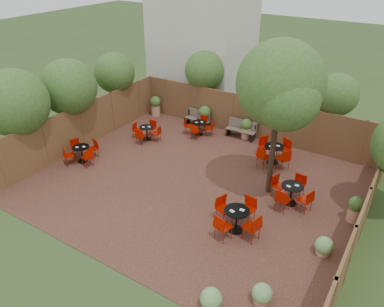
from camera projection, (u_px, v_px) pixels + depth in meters
The scene contains 13 objects.
ground at pixel (195, 184), 14.74m from camera, with size 80.00×80.00×0.00m, color #354F23.
courtyard_paving at pixel (195, 184), 14.74m from camera, with size 12.00×10.00×0.02m, color #391F17.
fence_back at pixel (251, 117), 17.95m from camera, with size 12.00×0.08×2.00m, color brown.
fence_left at pixel (82, 126), 17.06m from camera, with size 0.08×10.00×2.00m, color brown.
fence_right at pixel (364, 216), 11.45m from camera, with size 0.08×10.00×2.00m, color brown.
neighbour_building at pixel (203, 31), 20.82m from camera, with size 5.00×4.00×8.00m, color beige.
overhang_foliage at pixel (167, 92), 16.03m from camera, with size 15.73×10.58×2.66m.
courtyard_tree at pixel (279, 89), 12.36m from camera, with size 2.98×2.91×5.66m.
park_bench_left at pixel (198, 118), 19.21m from camera, with size 1.39×0.60×0.84m.
park_bench_right at pixel (242, 129), 18.06m from camera, with size 1.44×0.50×0.88m.
bistro_tables at pixel (212, 164), 15.20m from camera, with size 10.09×6.97×0.93m.
planters at pixel (218, 127), 17.98m from camera, with size 11.59×4.31×1.13m.
low_shrubs at pixel (267, 279), 10.18m from camera, with size 2.44×4.05×0.62m.
Camera 1 is at (6.48, -10.47, 8.19)m, focal length 35.48 mm.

